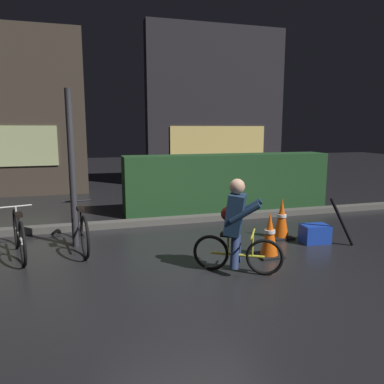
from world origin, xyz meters
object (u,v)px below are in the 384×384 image
at_px(parked_bike_center_left, 80,228).
at_px(street_post, 72,170).
at_px(closed_umbrella, 342,222).
at_px(traffic_cone_near, 270,235).
at_px(blue_crate, 315,234).
at_px(parked_bike_left_mid, 19,234).
at_px(cyclist, 236,226).
at_px(traffic_cone_far, 282,219).

bearing_deg(parked_bike_center_left, street_post, 17.08).
bearing_deg(parked_bike_center_left, closed_umbrella, -112.63).
bearing_deg(traffic_cone_near, blue_crate, 20.85).
bearing_deg(closed_umbrella, blue_crate, -18.42).
relative_size(parked_bike_center_left, closed_umbrella, 1.85).
distance_m(parked_bike_left_mid, traffic_cone_near, 3.70).
bearing_deg(cyclist, parked_bike_left_mid, -176.89).
bearing_deg(blue_crate, parked_bike_left_mid, 171.82).
bearing_deg(closed_umbrella, street_post, 4.59).
relative_size(cyclist, closed_umbrella, 1.47).
distance_m(traffic_cone_far, blue_crate, 0.59).
bearing_deg(closed_umbrella, traffic_cone_far, -21.89).
bearing_deg(traffic_cone_far, blue_crate, -44.53).
relative_size(traffic_cone_near, closed_umbrella, 0.79).
xyz_separation_m(street_post, traffic_cone_near, (2.76, -1.30, -0.91)).
distance_m(parked_bike_center_left, blue_crate, 3.81).
distance_m(street_post, parked_bike_center_left, 0.92).
xyz_separation_m(traffic_cone_near, blue_crate, (1.05, 0.40, -0.17)).
height_order(blue_crate, cyclist, cyclist).
distance_m(traffic_cone_far, closed_umbrella, 0.96).
bearing_deg(traffic_cone_near, cyclist, -149.74).
bearing_deg(blue_crate, parked_bike_center_left, 168.73).
height_order(traffic_cone_far, cyclist, cyclist).
bearing_deg(parked_bike_left_mid, cyclist, -131.33).
height_order(parked_bike_left_mid, cyclist, cyclist).
relative_size(parked_bike_center_left, cyclist, 1.26).
xyz_separation_m(street_post, parked_bike_left_mid, (-0.79, -0.24, -0.91)).
bearing_deg(street_post, traffic_cone_near, -25.22).
height_order(parked_bike_center_left, cyclist, cyclist).
distance_m(street_post, traffic_cone_near, 3.18).
xyz_separation_m(street_post, blue_crate, (3.81, -0.90, -1.09)).
bearing_deg(parked_bike_left_mid, street_post, -86.81).
bearing_deg(closed_umbrella, parked_bike_left_mid, 9.67).
bearing_deg(traffic_cone_far, street_post, 171.57).
distance_m(street_post, parked_bike_left_mid, 1.22).
relative_size(blue_crate, cyclist, 0.35).
xyz_separation_m(parked_bike_center_left, closed_umbrella, (4.05, -0.99, 0.06)).
bearing_deg(blue_crate, closed_umbrella, -38.60).
xyz_separation_m(blue_crate, cyclist, (-1.77, -0.82, 0.48)).
distance_m(traffic_cone_near, blue_crate, 1.14).
bearing_deg(street_post, parked_bike_center_left, -64.09).
relative_size(traffic_cone_far, blue_crate, 1.58).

